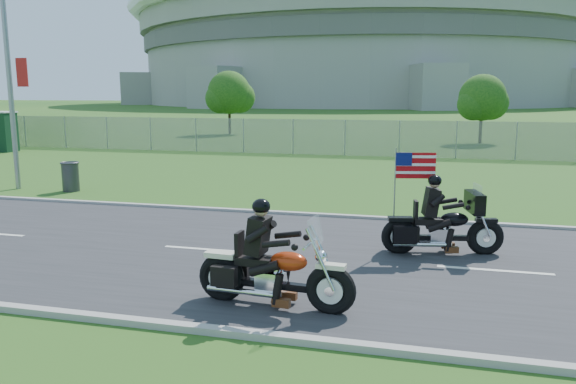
% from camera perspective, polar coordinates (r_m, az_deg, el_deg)
% --- Properties ---
extents(ground, '(420.00, 420.00, 0.00)m').
position_cam_1_polar(ground, '(12.13, 0.98, -6.71)').
color(ground, '#1B4515').
rests_on(ground, ground).
extents(road, '(120.00, 8.00, 0.04)m').
position_cam_1_polar(road, '(12.12, 0.98, -6.62)').
color(road, '#28282B').
rests_on(road, ground).
extents(curb_north, '(120.00, 0.18, 0.12)m').
position_cam_1_polar(curb_north, '(15.96, 4.33, -2.44)').
color(curb_north, '#9E9B93').
rests_on(curb_north, ground).
extents(curb_south, '(120.00, 0.18, 0.12)m').
position_cam_1_polar(curb_south, '(8.46, -5.55, -14.07)').
color(curb_south, '#9E9B93').
rests_on(curb_south, ground).
extents(fence, '(60.00, 0.03, 2.00)m').
position_cam_1_polar(fence, '(32.32, 0.52, 5.65)').
color(fence, gray).
rests_on(fence, ground).
extents(stadium, '(140.40, 140.40, 29.20)m').
position_cam_1_polar(stadium, '(183.11, 7.35, 13.80)').
color(stadium, '#A3A099').
rests_on(stadium, ground).
extents(streetlight, '(0.90, 2.46, 10.00)m').
position_cam_1_polar(streetlight, '(22.93, -26.39, 14.42)').
color(streetlight, gray).
rests_on(streetlight, ground).
extents(porta_toilet_a, '(1.10, 1.10, 2.30)m').
position_cam_1_polar(porta_toilet_a, '(37.61, -26.87, 5.42)').
color(porta_toilet_a, black).
rests_on(porta_toilet_a, ground).
extents(tree_fence_near, '(3.52, 3.28, 4.75)m').
position_cam_1_polar(tree_fence_near, '(41.48, 19.19, 8.81)').
color(tree_fence_near, '#382316').
rests_on(tree_fence_near, ground).
extents(tree_fence_mid, '(3.96, 3.69, 5.30)m').
position_cam_1_polar(tree_fence_mid, '(48.29, -5.93, 9.81)').
color(tree_fence_mid, '#382316').
rests_on(tree_fence_mid, ground).
extents(motorcycle_lead, '(2.73, 0.78, 1.84)m').
position_cam_1_polar(motorcycle_lead, '(9.27, -1.65, -8.32)').
color(motorcycle_lead, black).
rests_on(motorcycle_lead, ground).
extents(motorcycle_follow, '(2.63, 1.09, 2.21)m').
position_cam_1_polar(motorcycle_follow, '(12.64, 15.40, -3.54)').
color(motorcycle_follow, black).
rests_on(motorcycle_follow, ground).
extents(trash_can, '(0.61, 0.61, 1.02)m').
position_cam_1_polar(trash_can, '(21.56, -21.23, 1.42)').
color(trash_can, '#37373C').
rests_on(trash_can, ground).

